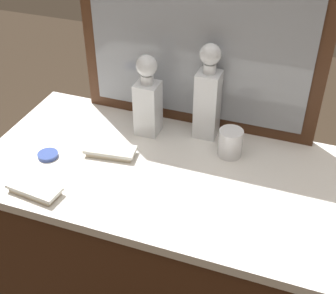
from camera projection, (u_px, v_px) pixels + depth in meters
name	position (u px, v px, depth m)	size (l,w,h in m)	color
dresser	(168.00, 271.00, 1.60)	(1.11, 0.57, 0.91)	#472816
dresser_mirror	(200.00, 7.00, 1.30)	(0.76, 0.03, 0.78)	#472816
crystal_decanter_far_right	(148.00, 103.00, 1.43)	(0.07, 0.07, 0.27)	white
crystal_decanter_center	(208.00, 100.00, 1.40)	(0.07, 0.07, 0.31)	white
crystal_tumbler_far_right	(230.00, 144.00, 1.37)	(0.07, 0.07, 0.09)	white
silver_brush_rear	(35.00, 190.00, 1.24)	(0.15, 0.08, 0.02)	#B7A88C
silver_brush_front	(110.00, 151.00, 1.38)	(0.16, 0.08, 0.02)	#B7A88C
porcelain_dish	(48.00, 155.00, 1.38)	(0.06, 0.06, 0.01)	#33478C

